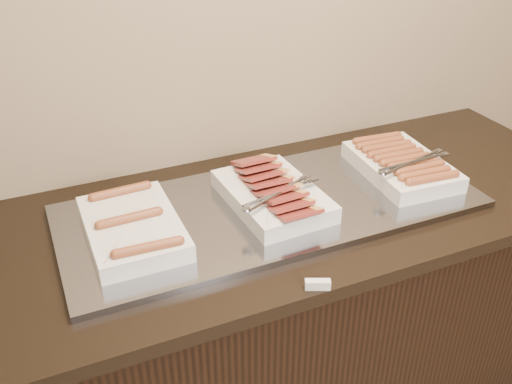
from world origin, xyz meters
The scene contains 6 objects.
counter centered at (0.00, 2.13, 0.45)m, with size 2.06×0.76×0.90m.
warming_tray centered at (-0.02, 2.13, 0.91)m, with size 1.20×0.50×0.02m, color gray.
dish_left centered at (-0.42, 2.13, 0.95)m, with size 0.23×0.35×0.07m.
dish_center centered at (-0.02, 2.13, 0.95)m, with size 0.27×0.37×0.09m.
dish_right centered at (0.42, 2.13, 0.95)m, with size 0.27×0.36×0.08m.
label_holder centered at (-0.07, 1.77, 0.91)m, with size 0.06×0.02×0.02m, color silver.
Camera 1 is at (-0.62, 0.87, 1.79)m, focal length 40.00 mm.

